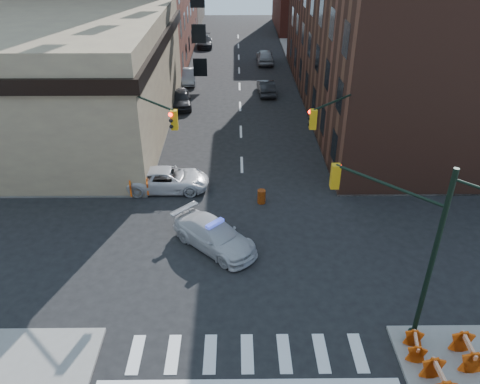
{
  "coord_description": "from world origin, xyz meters",
  "views": [
    {
      "loc": [
        -0.42,
        -19.78,
        15.2
      ],
      "look_at": [
        -0.2,
        2.39,
        2.2
      ],
      "focal_mm": 35.0,
      "sensor_mm": 36.0,
      "label": 1
    }
  ],
  "objects_px": {
    "pickup": "(168,179)",
    "barrel_bank": "(189,185)",
    "barrel_road": "(261,197)",
    "pedestrian_a": "(135,180)",
    "barricade_se_a": "(467,352)",
    "parked_car_wfar": "(188,76)",
    "pedestrian_b": "(60,158)",
    "parked_car_wnear": "(181,99)",
    "parked_car_enear": "(266,87)",
    "police_car": "(214,235)",
    "barricade_nw_a": "(139,187)"
  },
  "relations": [
    {
      "from": "parked_car_enear",
      "to": "pedestrian_a",
      "type": "distance_m",
      "value": 21.68
    },
    {
      "from": "pedestrian_b",
      "to": "barricade_se_a",
      "type": "relative_size",
      "value": 1.28
    },
    {
      "from": "pedestrian_a",
      "to": "pedestrian_b",
      "type": "bearing_deg",
      "value": -168.86
    },
    {
      "from": "barrel_bank",
      "to": "barricade_nw_a",
      "type": "height_order",
      "value": "barricade_nw_a"
    },
    {
      "from": "pickup",
      "to": "parked_car_wnear",
      "type": "distance_m",
      "value": 15.46
    },
    {
      "from": "pickup",
      "to": "pedestrian_a",
      "type": "xyz_separation_m",
      "value": [
        -1.97,
        -0.58,
        0.25
      ]
    },
    {
      "from": "pickup",
      "to": "barricade_se_a",
      "type": "relative_size",
      "value": 3.82
    },
    {
      "from": "barrel_road",
      "to": "barricade_se_a",
      "type": "relative_size",
      "value": 0.65
    },
    {
      "from": "police_car",
      "to": "parked_car_enear",
      "type": "distance_m",
      "value": 25.53
    },
    {
      "from": "parked_car_wfar",
      "to": "barricade_se_a",
      "type": "distance_m",
      "value": 39.33
    },
    {
      "from": "police_car",
      "to": "barrel_road",
      "type": "xyz_separation_m",
      "value": [
        2.72,
        4.46,
        -0.3
      ]
    },
    {
      "from": "parked_car_enear",
      "to": "barrel_bank",
      "type": "bearing_deg",
      "value": 68.96
    },
    {
      "from": "parked_car_wfar",
      "to": "parked_car_enear",
      "type": "relative_size",
      "value": 1.01
    },
    {
      "from": "pedestrian_b",
      "to": "barrel_bank",
      "type": "height_order",
      "value": "pedestrian_b"
    },
    {
      "from": "pickup",
      "to": "barrel_road",
      "type": "height_order",
      "value": "pickup"
    },
    {
      "from": "pedestrian_a",
      "to": "barricade_se_a",
      "type": "xyz_separation_m",
      "value": [
        15.25,
        -13.39,
        -0.31
      ]
    },
    {
      "from": "pedestrian_a",
      "to": "parked_car_enear",
      "type": "bearing_deg",
      "value": 104.26
    },
    {
      "from": "pickup",
      "to": "barrel_bank",
      "type": "bearing_deg",
      "value": -105.04
    },
    {
      "from": "barrel_road",
      "to": "barrel_bank",
      "type": "relative_size",
      "value": 0.98
    },
    {
      "from": "police_car",
      "to": "parked_car_enear",
      "type": "height_order",
      "value": "police_car"
    },
    {
      "from": "police_car",
      "to": "barricade_se_a",
      "type": "bearing_deg",
      "value": -83.26
    },
    {
      "from": "pedestrian_a",
      "to": "barrel_road",
      "type": "distance_m",
      "value": 8.0
    },
    {
      "from": "barrel_bank",
      "to": "police_car",
      "type": "bearing_deg",
      "value": -72.23
    },
    {
      "from": "pedestrian_b",
      "to": "barrel_road",
      "type": "xyz_separation_m",
      "value": [
        13.6,
        -4.31,
        -0.58
      ]
    },
    {
      "from": "pedestrian_b",
      "to": "barricade_se_a",
      "type": "height_order",
      "value": "pedestrian_b"
    },
    {
      "from": "pedestrian_a",
      "to": "pickup",
      "type": "bearing_deg",
      "value": 56.41
    },
    {
      "from": "pedestrian_a",
      "to": "barrel_road",
      "type": "bearing_deg",
      "value": 31.34
    },
    {
      "from": "pickup",
      "to": "barrel_bank",
      "type": "relative_size",
      "value": 5.79
    },
    {
      "from": "barricade_se_a",
      "to": "parked_car_wfar",
      "type": "bearing_deg",
      "value": 22.91
    },
    {
      "from": "parked_car_wnear",
      "to": "parked_car_wfar",
      "type": "height_order",
      "value": "parked_car_wnear"
    },
    {
      "from": "parked_car_wfar",
      "to": "pedestrian_a",
      "type": "height_order",
      "value": "pedestrian_a"
    },
    {
      "from": "pedestrian_a",
      "to": "parked_car_wfar",
      "type": "bearing_deg",
      "value": 126.79
    },
    {
      "from": "parked_car_wnear",
      "to": "parked_car_wfar",
      "type": "relative_size",
      "value": 1.03
    },
    {
      "from": "pickup",
      "to": "pedestrian_a",
      "type": "bearing_deg",
      "value": 106.43
    },
    {
      "from": "barrel_road",
      "to": "barricade_nw_a",
      "type": "distance_m",
      "value": 7.7
    },
    {
      "from": "barrel_bank",
      "to": "barricade_se_a",
      "type": "height_order",
      "value": "barricade_se_a"
    },
    {
      "from": "barrel_bank",
      "to": "parked_car_wnear",
      "type": "bearing_deg",
      "value": 97.37
    },
    {
      "from": "parked_car_wfar",
      "to": "parked_car_enear",
      "type": "xyz_separation_m",
      "value": [
        8.11,
        -3.82,
        -0.0
      ]
    },
    {
      "from": "pedestrian_a",
      "to": "pedestrian_b",
      "type": "xyz_separation_m",
      "value": [
        -5.7,
        3.12,
        0.06
      ]
    },
    {
      "from": "pedestrian_a",
      "to": "barricade_nw_a",
      "type": "relative_size",
      "value": 1.19
    },
    {
      "from": "parked_car_enear",
      "to": "barrel_bank",
      "type": "distance_m",
      "value": 20.25
    },
    {
      "from": "pedestrian_b",
      "to": "barricade_nw_a",
      "type": "height_order",
      "value": "pedestrian_b"
    },
    {
      "from": "pedestrian_b",
      "to": "pickup",
      "type": "bearing_deg",
      "value": -41.67
    },
    {
      "from": "pedestrian_a",
      "to": "barrel_bank",
      "type": "height_order",
      "value": "pedestrian_a"
    },
    {
      "from": "pedestrian_a",
      "to": "police_car",
      "type": "bearing_deg",
      "value": -7.58
    },
    {
      "from": "pickup",
      "to": "barrel_bank",
      "type": "xyz_separation_m",
      "value": [
        1.33,
        -0.36,
        -0.27
      ]
    },
    {
      "from": "police_car",
      "to": "parked_car_enear",
      "type": "xyz_separation_m",
      "value": [
        4.19,
        25.19,
        -0.03
      ]
    },
    {
      "from": "parked_car_enear",
      "to": "barricade_se_a",
      "type": "distance_m",
      "value": 33.46
    },
    {
      "from": "parked_car_wfar",
      "to": "parked_car_wnear",
      "type": "bearing_deg",
      "value": -95.49
    },
    {
      "from": "barrel_road",
      "to": "police_car",
      "type": "bearing_deg",
      "value": -121.37
    }
  ]
}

